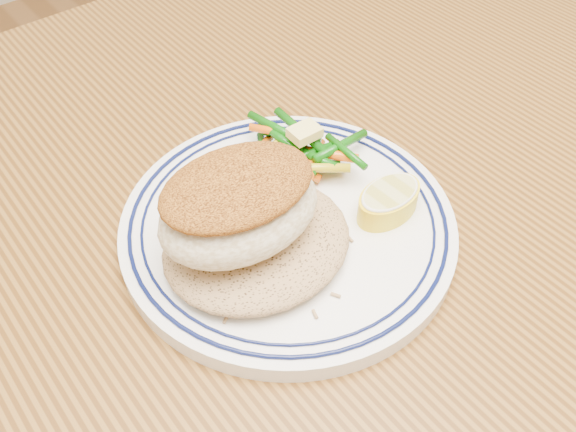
# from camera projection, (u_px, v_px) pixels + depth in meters

# --- Properties ---
(dining_table) EXTENTS (1.50, 0.90, 0.75)m
(dining_table) POSITION_uv_depth(u_px,v_px,m) (281.00, 347.00, 0.54)
(dining_table) COLOR #543210
(dining_table) RESTS_ON ground
(plate) EXTENTS (0.25, 0.25, 0.02)m
(plate) POSITION_uv_depth(u_px,v_px,m) (288.00, 225.00, 0.49)
(plate) COLOR white
(plate) RESTS_ON dining_table
(rice_pilaf) EXTENTS (0.14, 0.12, 0.03)m
(rice_pilaf) POSITION_uv_depth(u_px,v_px,m) (257.00, 239.00, 0.45)
(rice_pilaf) COLOR #A47F52
(rice_pilaf) RESTS_ON plate
(fish_fillet) EXTENTS (0.12, 0.09, 0.06)m
(fish_fillet) POSITION_uv_depth(u_px,v_px,m) (239.00, 205.00, 0.43)
(fish_fillet) COLOR beige
(fish_fillet) RESTS_ON rice_pilaf
(vegetable_pile) EXTENTS (0.11, 0.11, 0.03)m
(vegetable_pile) POSITION_uv_depth(u_px,v_px,m) (298.00, 154.00, 0.52)
(vegetable_pile) COLOR #0D540A
(vegetable_pile) RESTS_ON plate
(butter_pat) EXTENTS (0.02, 0.02, 0.01)m
(butter_pat) POSITION_uv_depth(u_px,v_px,m) (305.00, 132.00, 0.50)
(butter_pat) COLOR #FDE97C
(butter_pat) RESTS_ON vegetable_pile
(lemon_wedge) EXTENTS (0.06, 0.05, 0.02)m
(lemon_wedge) POSITION_uv_depth(u_px,v_px,m) (389.00, 200.00, 0.48)
(lemon_wedge) COLOR yellow
(lemon_wedge) RESTS_ON plate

